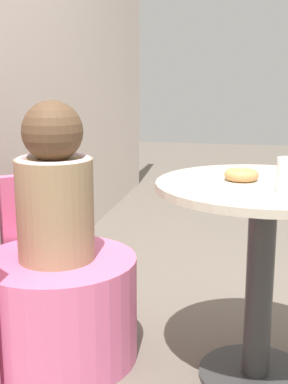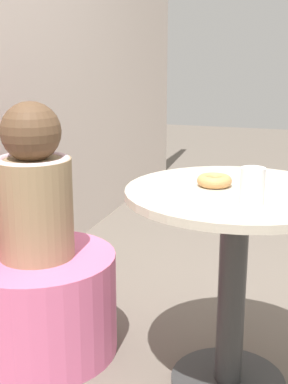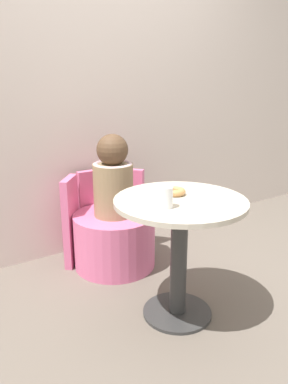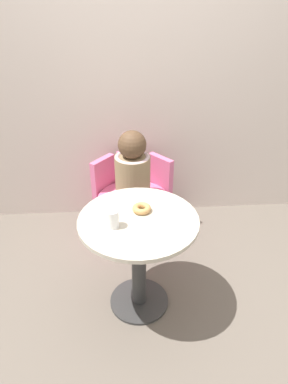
{
  "view_description": "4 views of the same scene",
  "coord_description": "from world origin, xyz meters",
  "px_view_note": "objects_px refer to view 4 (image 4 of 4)",
  "views": [
    {
      "loc": [
        -1.71,
        0.05,
        1.01
      ],
      "look_at": [
        0.0,
        0.42,
        0.61
      ],
      "focal_mm": 50.0,
      "sensor_mm": 36.0,
      "label": 1
    },
    {
      "loc": [
        -1.62,
        -0.2,
        1.08
      ],
      "look_at": [
        -0.06,
        0.31,
        0.64
      ],
      "focal_mm": 50.0,
      "sensor_mm": 36.0,
      "label": 2
    },
    {
      "loc": [
        -1.19,
        -1.37,
        1.26
      ],
      "look_at": [
        -0.06,
        0.33,
        0.63
      ],
      "focal_mm": 35.0,
      "sensor_mm": 36.0,
      "label": 3
    },
    {
      "loc": [
        -0.12,
        -1.52,
        1.79
      ],
      "look_at": [
        0.01,
        0.35,
        0.64
      ],
      "focal_mm": 32.0,
      "sensor_mm": 36.0,
      "label": 4
    }
  ],
  "objects_px": {
    "tub_chair": "(134,217)",
    "round_table": "(139,244)",
    "donut": "(142,208)",
    "child_figure": "(133,169)",
    "cup": "(113,219)"
  },
  "relations": [
    {
      "from": "cup",
      "to": "donut",
      "type": "bearing_deg",
      "value": 39.54
    },
    {
      "from": "round_table",
      "to": "tub_chair",
      "type": "xyz_separation_m",
      "value": [
        -0.01,
        0.69,
        -0.3
      ]
    },
    {
      "from": "tub_chair",
      "to": "cup",
      "type": "relative_size",
      "value": 5.43
    },
    {
      "from": "tub_chair",
      "to": "child_figure",
      "type": "bearing_deg",
      "value": 86.42
    },
    {
      "from": "round_table",
      "to": "donut",
      "type": "relative_size",
      "value": 6.29
    },
    {
      "from": "tub_chair",
      "to": "round_table",
      "type": "bearing_deg",
      "value": -89.58
    },
    {
      "from": "donut",
      "to": "cup",
      "type": "xyz_separation_m",
      "value": [
        -0.16,
        -0.14,
        0.03
      ]
    },
    {
      "from": "round_table",
      "to": "cup",
      "type": "relative_size",
      "value": 6.66
    },
    {
      "from": "round_table",
      "to": "tub_chair",
      "type": "height_order",
      "value": "round_table"
    },
    {
      "from": "round_table",
      "to": "cup",
      "type": "distance_m",
      "value": 0.28
    },
    {
      "from": "tub_chair",
      "to": "child_figure",
      "type": "relative_size",
      "value": 1.02
    },
    {
      "from": "tub_chair",
      "to": "donut",
      "type": "height_order",
      "value": "donut"
    },
    {
      "from": "child_figure",
      "to": "tub_chair",
      "type": "bearing_deg",
      "value": -93.58
    },
    {
      "from": "round_table",
      "to": "donut",
      "type": "bearing_deg",
      "value": 72.22
    },
    {
      "from": "child_figure",
      "to": "cup",
      "type": "height_order",
      "value": "child_figure"
    }
  ]
}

